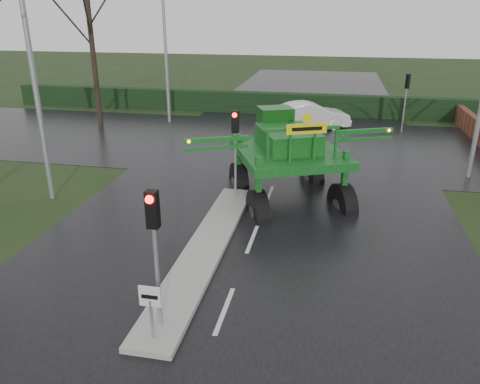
% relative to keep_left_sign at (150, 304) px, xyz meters
% --- Properties ---
extents(ground, '(140.00, 140.00, 0.00)m').
position_rel_keep_left_sign_xyz_m(ground, '(1.30, 1.50, -1.06)').
color(ground, black).
rests_on(ground, ground).
extents(road_main, '(14.00, 80.00, 0.02)m').
position_rel_keep_left_sign_xyz_m(road_main, '(1.30, 11.50, -1.05)').
color(road_main, black).
rests_on(road_main, ground).
extents(road_cross, '(80.00, 12.00, 0.02)m').
position_rel_keep_left_sign_xyz_m(road_cross, '(1.30, 17.50, -1.05)').
color(road_cross, black).
rests_on(road_cross, ground).
extents(median_island, '(1.20, 10.00, 0.16)m').
position_rel_keep_left_sign_xyz_m(median_island, '(0.00, 4.50, -0.97)').
color(median_island, gray).
rests_on(median_island, ground).
extents(hedge_row, '(44.00, 0.90, 1.50)m').
position_rel_keep_left_sign_xyz_m(hedge_row, '(1.30, 25.50, -0.31)').
color(hedge_row, black).
rests_on(hedge_row, ground).
extents(keep_left_sign, '(0.50, 0.07, 1.35)m').
position_rel_keep_left_sign_xyz_m(keep_left_sign, '(0.00, 0.00, 0.00)').
color(keep_left_sign, gray).
rests_on(keep_left_sign, ground).
extents(traffic_signal_near, '(0.26, 0.33, 3.52)m').
position_rel_keep_left_sign_xyz_m(traffic_signal_near, '(0.00, 0.49, 1.53)').
color(traffic_signal_near, gray).
rests_on(traffic_signal_near, ground).
extents(traffic_signal_mid, '(0.26, 0.33, 3.52)m').
position_rel_keep_left_sign_xyz_m(traffic_signal_mid, '(0.00, 8.99, 1.53)').
color(traffic_signal_mid, gray).
rests_on(traffic_signal_mid, ground).
extents(traffic_signal_far, '(0.26, 0.33, 3.52)m').
position_rel_keep_left_sign_xyz_m(traffic_signal_far, '(7.80, 21.51, 1.53)').
color(traffic_signal_far, gray).
rests_on(traffic_signal_far, ground).
extents(street_light_left_near, '(3.85, 0.30, 10.00)m').
position_rel_keep_left_sign_xyz_m(street_light_left_near, '(-6.89, 7.50, 4.93)').
color(street_light_left_near, gray).
rests_on(street_light_left_near, ground).
extents(street_light_left_far, '(3.85, 0.30, 10.00)m').
position_rel_keep_left_sign_xyz_m(street_light_left_far, '(-6.89, 21.50, 4.93)').
color(street_light_left_far, gray).
rests_on(street_light_left_far, ground).
extents(tree_left_far, '(7.70, 7.70, 13.26)m').
position_rel_keep_left_sign_xyz_m(tree_left_far, '(-11.20, 19.50, 6.09)').
color(tree_left_far, black).
rests_on(tree_left_far, ground).
extents(crop_sprayer, '(7.70, 6.29, 4.66)m').
position_rel_keep_left_sign_xyz_m(crop_sprayer, '(1.06, 7.73, 1.15)').
color(crop_sprayer, black).
rests_on(crop_sprayer, ground).
extents(white_sedan, '(5.30, 3.38, 1.65)m').
position_rel_keep_left_sign_xyz_m(white_sedan, '(2.15, 21.33, -1.06)').
color(white_sedan, silver).
rests_on(white_sedan, ground).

